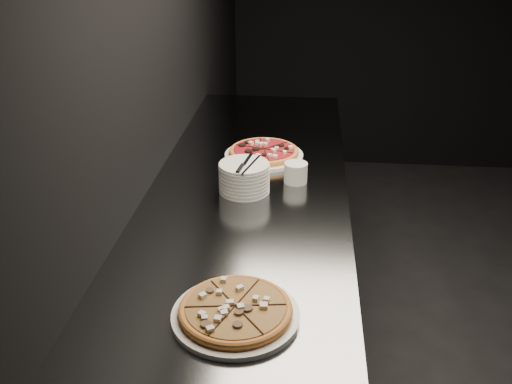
# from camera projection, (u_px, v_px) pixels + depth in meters

# --- Properties ---
(wall_left) EXTENTS (0.02, 5.00, 2.80)m
(wall_left) POSITION_uv_depth(u_px,v_px,m) (139.00, 59.00, 1.95)
(wall_left) COLOR black
(wall_left) RESTS_ON floor
(counter) EXTENTS (0.74, 2.44, 0.92)m
(counter) POSITION_uv_depth(u_px,v_px,m) (248.00, 291.00, 2.33)
(counter) COLOR slate
(counter) RESTS_ON floor
(pizza_mushroom) EXTENTS (0.33, 0.33, 0.04)m
(pizza_mushroom) POSITION_uv_depth(u_px,v_px,m) (236.00, 311.00, 1.44)
(pizza_mushroom) COLOR white
(pizza_mushroom) RESTS_ON counter
(pizza_tomato) EXTENTS (0.36, 0.36, 0.04)m
(pizza_tomato) POSITION_uv_depth(u_px,v_px,m) (264.00, 153.00, 2.40)
(pizza_tomato) COLOR white
(pizza_tomato) RESTS_ON counter
(plate_stack) EXTENTS (0.18, 0.18, 0.11)m
(plate_stack) POSITION_uv_depth(u_px,v_px,m) (244.00, 177.00, 2.09)
(plate_stack) COLOR white
(plate_stack) RESTS_ON counter
(cutlery) EXTENTS (0.09, 0.19, 0.01)m
(cutlery) POSITION_uv_depth(u_px,v_px,m) (246.00, 164.00, 2.05)
(cutlery) COLOR #B2B4B9
(cutlery) RESTS_ON plate_stack
(ramekin) EXTENTS (0.09, 0.09, 0.08)m
(ramekin) POSITION_uv_depth(u_px,v_px,m) (296.00, 172.00, 2.17)
(ramekin) COLOR silver
(ramekin) RESTS_ON counter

